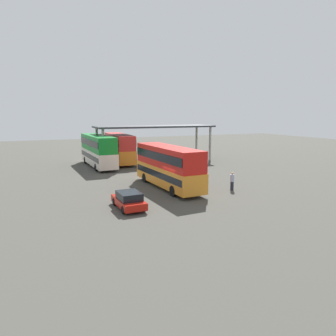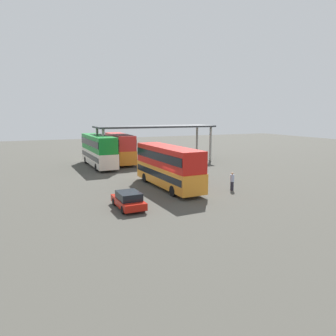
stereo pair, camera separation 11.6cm
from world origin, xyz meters
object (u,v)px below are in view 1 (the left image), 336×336
parked_hatchback (129,200)px  pedestrian_waiting (232,181)px  double_decker_near_canopy (98,150)px  double_decker_main (168,165)px  double_decker_mid_row (119,147)px

parked_hatchback → pedestrian_waiting: pedestrian_waiting is taller
double_decker_near_canopy → pedestrian_waiting: size_ratio=6.50×
parked_hatchback → double_decker_main: bearing=-49.0°
double_decker_near_canopy → double_decker_mid_row: size_ratio=1.06×
pedestrian_waiting → double_decker_mid_row: bearing=136.7°
double_decker_near_canopy → double_decker_mid_row: double_decker_near_canopy is taller
double_decker_near_canopy → pedestrian_waiting: 21.36m
double_decker_main → double_decker_mid_row: double_decker_mid_row is taller
parked_hatchback → double_decker_near_canopy: double_decker_near_canopy is taller
double_decker_main → double_decker_near_canopy: 16.19m
double_decker_near_canopy → double_decker_mid_row: 4.28m
double_decker_main → pedestrian_waiting: bearing=-126.9°
double_decker_near_canopy → parked_hatchback: bearing=173.0°
double_decker_mid_row → pedestrian_waiting: size_ratio=6.13×
double_decker_near_canopy → pedestrian_waiting: double_decker_near_canopy is taller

